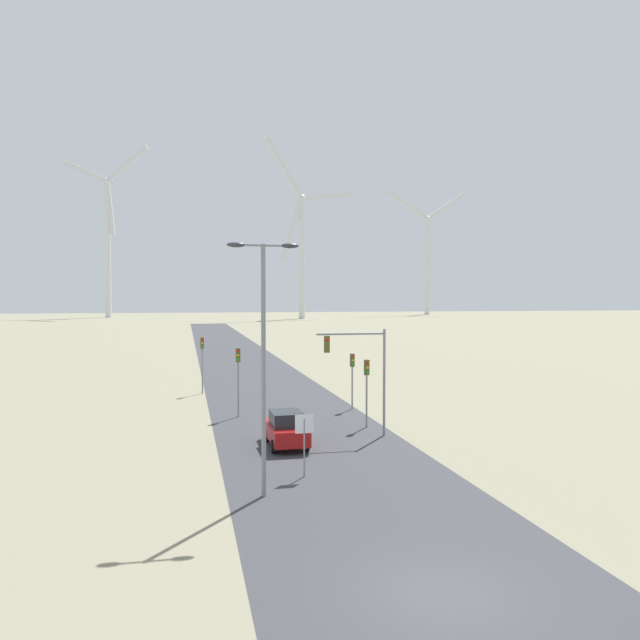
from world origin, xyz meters
TOP-DOWN VIEW (x-y plane):
  - ground_plane at (0.00, 0.00)m, footprint 600.00×600.00m
  - road_surface at (0.00, 48.00)m, footprint 10.00×240.00m
  - streetlamp at (-3.59, 8.83)m, footprint 2.76×0.32m
  - stop_sign_near at (-1.58, 11.06)m, footprint 0.81×0.07m
  - traffic_light_post_near_left at (-3.22, 25.06)m, footprint 0.28×0.34m
  - traffic_light_post_near_right at (3.91, 20.22)m, footprint 0.28×0.34m
  - traffic_light_post_mid_left at (-5.21, 35.45)m, footprint 0.28×0.33m
  - traffic_light_post_mid_right at (4.66, 26.18)m, footprint 0.28×0.34m
  - traffic_light_mast_overhead at (2.91, 17.91)m, footprint 3.91×0.35m
  - car_approaching at (-1.47, 16.61)m, footprint 1.88×4.12m
  - wind_turbine_left at (-34.91, 233.09)m, footprint 33.51×14.34m
  - wind_turbine_center at (34.22, 203.17)m, footprint 35.83×19.82m
  - wind_turbine_right at (98.42, 244.64)m, footprint 39.79×7.27m

SIDE VIEW (x-z plane):
  - ground_plane at x=0.00m, z-range 0.00..0.00m
  - road_surface at x=0.00m, z-range 0.00..0.01m
  - car_approaching at x=-1.47m, z-range 0.00..1.83m
  - stop_sign_near at x=-1.58m, z-range 0.54..3.22m
  - traffic_light_post_mid_right at x=4.66m, z-range 0.89..4.72m
  - traffic_light_post_near_right at x=3.91m, z-range 0.93..4.94m
  - traffic_light_post_near_left at x=-3.22m, z-range 1.02..5.46m
  - traffic_light_post_mid_left at x=-5.21m, z-range 1.03..5.52m
  - traffic_light_mast_overhead at x=2.91m, z-range 1.22..7.16m
  - streetlamp at x=-3.59m, z-range 1.22..11.00m
  - wind_turbine_right at x=98.42m, z-range -0.65..54.46m
  - wind_turbine_center at x=34.22m, z-range -3.72..58.59m
  - wind_turbine_left at x=-34.91m, z-range -0.70..63.55m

